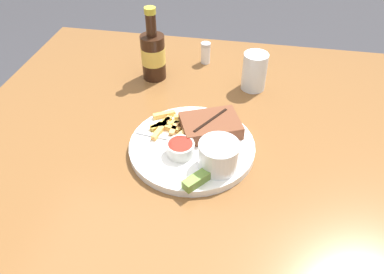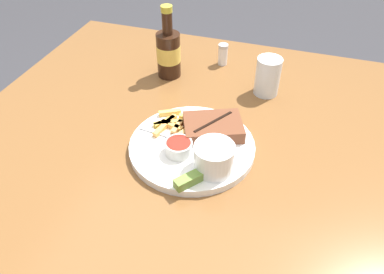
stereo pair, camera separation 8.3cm
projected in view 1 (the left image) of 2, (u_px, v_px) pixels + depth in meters
dining_table at (192, 174)px, 0.91m from camera, size 1.15×1.11×0.74m
dinner_plate at (192, 147)px, 0.85m from camera, size 0.28×0.28×0.02m
steak_portion at (210, 126)px, 0.87m from camera, size 0.16×0.14×0.03m
fries_pile at (169, 126)px, 0.88m from camera, size 0.10×0.14×0.02m
coleslaw_cup at (219, 154)px, 0.77m from camera, size 0.08×0.08×0.06m
dipping_sauce_cup at (181, 148)px, 0.81m from camera, size 0.06×0.06×0.03m
pickle_spear at (198, 179)px, 0.75m from camera, size 0.06×0.07×0.02m
fork_utensil at (161, 137)px, 0.86m from camera, size 0.13×0.03×0.00m
knife_utensil at (192, 132)px, 0.87m from camera, size 0.07×0.16×0.01m
beer_bottle at (153, 54)px, 1.04m from camera, size 0.07×0.07×0.21m
drinking_glass at (254, 71)px, 1.01m from camera, size 0.07×0.07×0.10m
salt_shaker at (206, 53)px, 1.13m from camera, size 0.03×0.03×0.07m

